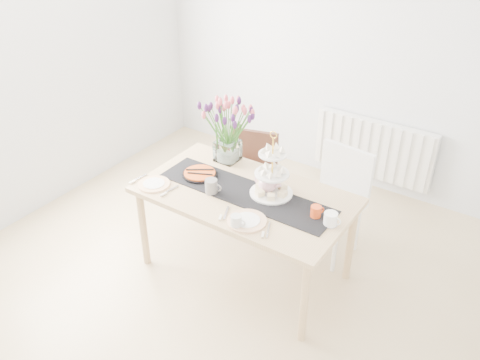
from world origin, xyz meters
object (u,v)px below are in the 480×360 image
Objects in this scene: tulip_vase at (227,121)px; tart_tin at (200,174)px; cake_stand at (272,179)px; dining_table at (245,202)px; plate_right at (247,221)px; teapot at (268,184)px; radiator at (373,149)px; cream_jug at (331,219)px; mug_grey at (211,186)px; plate_left at (154,184)px; mug_white at (236,221)px; chair_white at (337,194)px; mug_orange at (316,212)px; chair_brown at (251,173)px.

tart_tin is (-0.04, -0.33, -0.34)m from tulip_vase.
dining_table is at bearing -151.90° from cake_stand.
teapot is at bearing 100.98° from plate_right.
tart_tin is at bearing -114.22° from radiator.
mug_grey is at bearing -165.90° from cream_jug.
tulip_vase is 2.63× the size of plate_left.
teapot is at bearing 10.32° from tart_tin.
cream_jug is at bearing 25.26° from mug_white.
tart_tin is at bearing -172.05° from cake_stand.
chair_white reaches higher than tart_tin.
mug_grey is (-0.91, -0.13, 0.01)m from cream_jug.
mug_orange is (0.22, -1.75, 0.34)m from radiator.
chair_white is at bearing 56.00° from dining_table.
teapot is at bearing -23.54° from tulip_vase.
mug_grey is (-0.67, -0.81, 0.26)m from chair_white.
cream_jug is 0.64m from mug_white.
radiator is 1.84m from cream_jug.
radiator is at bearing 78.58° from dining_table.
tart_tin is 1.13× the size of plate_left.
mug_white is (0.61, -0.39, 0.03)m from tart_tin.
tart_tin is at bearing -113.71° from chair_brown.
tart_tin is 3.04× the size of mug_white.
tart_tin is (-0.61, -0.08, -0.12)m from cake_stand.
plate_left is (-1.34, -0.29, -0.04)m from cream_jug.
teapot is at bearing -113.64° from chair_white.
mug_white reaches higher than mug_orange.
mug_white is at bearing -78.65° from chair_brown.
radiator is 5.27× the size of teapot.
plate_left is at bearing -123.79° from chair_brown.
chair_white is 0.71m from teapot.
tart_tin is (-0.43, 0.01, 0.09)m from dining_table.
plate_right is at bearing -54.77° from dining_table.
mug_orange reaches higher than plate_left.
mug_grey reaches higher than chair_brown.
dining_table is at bearing -40.43° from tulip_vase.
tulip_vase reaches higher than plate_right.
mug_white is (0.39, -0.25, -0.01)m from mug_grey.
chair_white reaches higher than plate_right.
tart_tin is 3.11× the size of mug_orange.
cake_stand is at bearing 175.45° from cream_jug.
radiator is 10.72× the size of mug_grey.
teapot is at bearing 40.18° from dining_table.
dining_table is at bearing -136.19° from teapot.
cake_stand is 0.08m from teapot.
tulip_vase reaches higher than mug_white.
cake_stand is 0.62m from tart_tin.
tart_tin reaches higher than dining_table.
teapot reaches higher than plate_right.
tart_tin reaches higher than radiator.
teapot is 2.04× the size of mug_grey.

